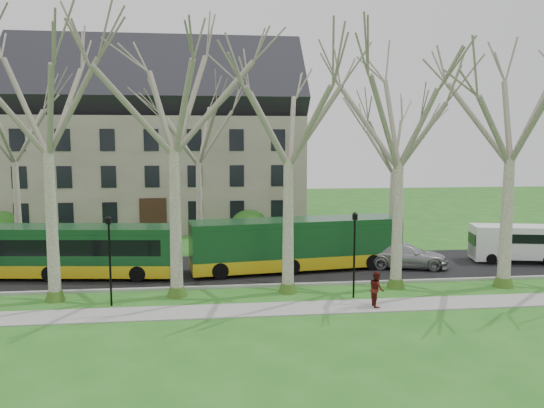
{
  "coord_description": "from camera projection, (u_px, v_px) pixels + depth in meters",
  "views": [
    {
      "loc": [
        -1.09,
        -26.58,
        7.94
      ],
      "look_at": [
        2.28,
        3.0,
        4.38
      ],
      "focal_mm": 35.0,
      "sensor_mm": 36.0,
      "label": 1
    }
  ],
  "objects": [
    {
      "name": "sidewalk",
      "position": [
        237.0,
        310.0,
        24.81
      ],
      "size": [
        70.0,
        2.0,
        0.06
      ],
      "primitive_type": "cube",
      "color": "gray",
      "rests_on": "ground"
    },
    {
      "name": "lamp_row",
      "position": [
        235.0,
        251.0,
        25.99
      ],
      "size": [
        36.22,
        0.22,
        4.3
      ],
      "color": "black",
      "rests_on": "ground"
    },
    {
      "name": "road",
      "position": [
        231.0,
        270.0,
        32.71
      ],
      "size": [
        80.0,
        8.0,
        0.06
      ],
      "primitive_type": "cube",
      "color": "black",
      "rests_on": "ground"
    },
    {
      "name": "tree_row_verge",
      "position": [
        233.0,
        159.0,
        26.75
      ],
      "size": [
        49.0,
        7.0,
        14.0
      ],
      "color": "gray",
      "rests_on": "ground"
    },
    {
      "name": "building",
      "position": [
        158.0,
        139.0,
        49.33
      ],
      "size": [
        26.5,
        12.2,
        16.0
      ],
      "color": "gray",
      "rests_on": "ground"
    },
    {
      "name": "tree_row_far",
      "position": [
        208.0,
        168.0,
        37.27
      ],
      "size": [
        33.0,
        7.0,
        12.0
      ],
      "color": "gray",
      "rests_on": "ground"
    },
    {
      "name": "curb",
      "position": [
        234.0,
        286.0,
        28.76
      ],
      "size": [
        80.0,
        0.25,
        0.14
      ],
      "primitive_type": "cube",
      "color": "#A5A39E",
      "rests_on": "ground"
    },
    {
      "name": "ground",
      "position": [
        235.0,
        296.0,
        27.28
      ],
      "size": [
        120.0,
        120.0,
        0.0
      ],
      "primitive_type": "plane",
      "color": "#25691E",
      "rests_on": "ground"
    },
    {
      "name": "hedges",
      "position": [
        166.0,
        232.0,
        40.45
      ],
      "size": [
        30.6,
        8.6,
        2.0
      ],
      "color": "#255618",
      "rests_on": "ground"
    },
    {
      "name": "van_a",
      "position": [
        515.0,
        244.0,
        34.6
      ],
      "size": [
        5.74,
        3.06,
        2.38
      ],
      "primitive_type": null,
      "rotation": [
        0.0,
        0.0,
        -0.21
      ],
      "color": "silver",
      "rests_on": "road"
    },
    {
      "name": "sedan",
      "position": [
        404.0,
        255.0,
        33.12
      ],
      "size": [
        5.67,
        3.3,
        1.54
      ],
      "primitive_type": "imported",
      "rotation": [
        0.0,
        0.0,
        1.35
      ],
      "color": "#9E9DA2",
      "rests_on": "road"
    },
    {
      "name": "bus_lead",
      "position": [
        68.0,
        251.0,
        30.72
      ],
      "size": [
        12.5,
        4.0,
        3.07
      ],
      "primitive_type": null,
      "rotation": [
        0.0,
        0.0,
        -0.12
      ],
      "color": "#12401D",
      "rests_on": "road"
    },
    {
      "name": "bus_follow",
      "position": [
        296.0,
        244.0,
        32.45
      ],
      "size": [
        13.14,
        4.31,
        3.23
      ],
      "primitive_type": null,
      "rotation": [
        0.0,
        0.0,
        0.13
      ],
      "color": "#12401D",
      "rests_on": "road"
    },
    {
      "name": "pedestrian_b",
      "position": [
        377.0,
        289.0,
        25.28
      ],
      "size": [
        0.64,
        0.82,
        1.69
      ],
      "primitive_type": "imported",
      "rotation": [
        0.0,
        0.0,
        1.57
      ],
      "color": "#4F1412",
      "rests_on": "sidewalk"
    }
  ]
}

